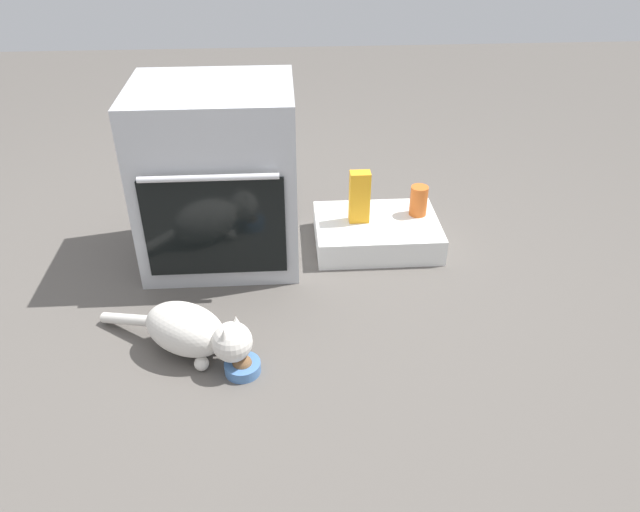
{
  "coord_description": "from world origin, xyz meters",
  "views": [
    {
      "loc": [
        0.18,
        -1.92,
        1.51
      ],
      "look_at": [
        0.3,
        -0.01,
        0.25
      ],
      "focal_mm": 34.2,
      "sensor_mm": 36.0,
      "label": 1
    }
  ],
  "objects": [
    {
      "name": "ground",
      "position": [
        0.0,
        0.0,
        0.0
      ],
      "size": [
        8.0,
        8.0,
        0.0
      ],
      "primitive_type": "plane",
      "color": "#56514C"
    },
    {
      "name": "oven",
      "position": [
        -0.1,
        0.43,
        0.38
      ],
      "size": [
        0.65,
        0.57,
        0.77
      ],
      "color": "#B7BABF",
      "rests_on": "ground"
    },
    {
      "name": "pantry_cabinet",
      "position": [
        0.6,
        0.46,
        0.06
      ],
      "size": [
        0.56,
        0.41,
        0.12
      ],
      "primitive_type": "cube",
      "color": "white",
      "rests_on": "ground"
    },
    {
      "name": "food_bowl",
      "position": [
        0.01,
        -0.34,
        0.02
      ],
      "size": [
        0.13,
        0.13,
        0.07
      ],
      "color": "#4C7AB7",
      "rests_on": "ground"
    },
    {
      "name": "cat",
      "position": [
        -0.16,
        -0.25,
        0.11
      ],
      "size": [
        0.6,
        0.38,
        0.21
      ],
      "rotation": [
        0.0,
        0.0,
        -0.51
      ],
      "color": "silver",
      "rests_on": "ground"
    },
    {
      "name": "juice_carton",
      "position": [
        0.51,
        0.47,
        0.24
      ],
      "size": [
        0.09,
        0.06,
        0.24
      ],
      "primitive_type": "cube",
      "color": "orange",
      "rests_on": "pantry_cabinet"
    },
    {
      "name": "sauce_jar",
      "position": [
        0.79,
        0.52,
        0.19
      ],
      "size": [
        0.08,
        0.08,
        0.14
      ],
      "primitive_type": "cylinder",
      "color": "#D16023",
      "rests_on": "pantry_cabinet"
    }
  ]
}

